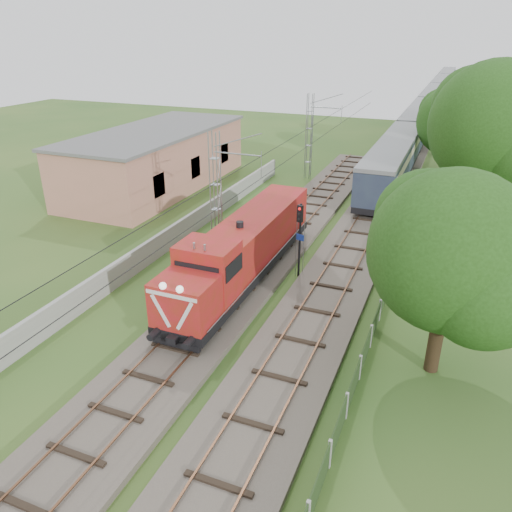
% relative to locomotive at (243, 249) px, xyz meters
% --- Properties ---
extents(ground, '(140.00, 140.00, 0.00)m').
position_rel_locomotive_xyz_m(ground, '(0.00, -9.29, -2.10)').
color(ground, '#2B541F').
rests_on(ground, ground).
extents(track_main, '(4.20, 70.00, 0.45)m').
position_rel_locomotive_xyz_m(track_main, '(0.00, -2.29, -1.92)').
color(track_main, '#6B6054').
rests_on(track_main, ground).
extents(track_side, '(4.20, 80.00, 0.45)m').
position_rel_locomotive_xyz_m(track_side, '(5.00, 10.71, -1.92)').
color(track_side, '#6B6054').
rests_on(track_side, ground).
extents(catenary, '(3.31, 70.00, 8.00)m').
position_rel_locomotive_xyz_m(catenary, '(-2.95, 2.71, 1.95)').
color(catenary, gray).
rests_on(catenary, ground).
extents(boundary_wall, '(0.25, 40.00, 1.50)m').
position_rel_locomotive_xyz_m(boundary_wall, '(-6.50, 2.71, -1.35)').
color(boundary_wall, '#9E9E99').
rests_on(boundary_wall, ground).
extents(station_building, '(8.40, 20.40, 5.22)m').
position_rel_locomotive_xyz_m(station_building, '(-15.00, 14.71, 0.53)').
color(station_building, tan).
rests_on(station_building, ground).
extents(fence, '(0.12, 32.00, 1.20)m').
position_rel_locomotive_xyz_m(fence, '(8.00, -6.29, -1.50)').
color(fence, black).
rests_on(fence, ground).
extents(locomotive, '(2.77, 15.80, 4.01)m').
position_rel_locomotive_xyz_m(locomotive, '(0.00, 0.00, 0.00)').
color(locomotive, black).
rests_on(locomotive, ground).
extents(coach_rake, '(3.03, 113.20, 3.50)m').
position_rel_locomotive_xyz_m(coach_rake, '(5.00, 68.85, 0.41)').
color(coach_rake, black).
rests_on(coach_rake, ground).
extents(signal_post, '(0.49, 0.39, 4.53)m').
position_rel_locomotive_xyz_m(signal_post, '(2.71, 1.87, 1.01)').
color(signal_post, black).
rests_on(signal_post, ground).
extents(tree_a, '(6.84, 6.51, 8.86)m').
position_rel_locomotive_xyz_m(tree_a, '(10.84, -4.45, 3.42)').
color(tree_a, '#362816').
rests_on(tree_a, ground).
extents(tree_b, '(9.12, 8.68, 11.82)m').
position_rel_locomotive_xyz_m(tree_b, '(12.51, 14.18, 5.27)').
color(tree_b, '#362816').
rests_on(tree_b, ground).
extents(tree_c, '(6.77, 6.45, 8.77)m').
position_rel_locomotive_xyz_m(tree_c, '(9.51, 27.37, 3.37)').
color(tree_c, '#362816').
rests_on(tree_c, ground).
extents(tree_d, '(7.37, 7.02, 9.55)m').
position_rel_locomotive_xyz_m(tree_d, '(12.22, 34.33, 3.86)').
color(tree_d, '#362816').
rests_on(tree_d, ground).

